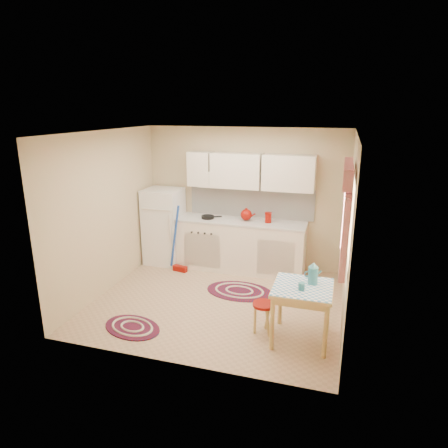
{
  "coord_description": "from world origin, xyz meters",
  "views": [
    {
      "loc": [
        1.67,
        -5.21,
        2.82
      ],
      "look_at": [
        0.02,
        0.25,
        1.15
      ],
      "focal_mm": 32.0,
      "sensor_mm": 36.0,
      "label": 1
    }
  ],
  "objects_px": {
    "fridge": "(164,226)",
    "stool": "(263,318)",
    "base_cabinets": "(241,246)",
    "table": "(301,314)"
  },
  "relations": [
    {
      "from": "fridge",
      "to": "table",
      "type": "xyz_separation_m",
      "value": [
        2.75,
        -1.94,
        -0.34
      ]
    },
    {
      "from": "base_cabinets",
      "to": "stool",
      "type": "height_order",
      "value": "base_cabinets"
    },
    {
      "from": "table",
      "to": "stool",
      "type": "relative_size",
      "value": 1.71
    },
    {
      "from": "fridge",
      "to": "base_cabinets",
      "type": "bearing_deg",
      "value": 1.96
    },
    {
      "from": "base_cabinets",
      "to": "stool",
      "type": "distance_m",
      "value": 2.14
    },
    {
      "from": "table",
      "to": "stool",
      "type": "xyz_separation_m",
      "value": [
        -0.48,
        0.02,
        -0.15
      ]
    },
    {
      "from": "fridge",
      "to": "stool",
      "type": "height_order",
      "value": "fridge"
    },
    {
      "from": "fridge",
      "to": "stool",
      "type": "bearing_deg",
      "value": -40.22
    },
    {
      "from": "fridge",
      "to": "stool",
      "type": "distance_m",
      "value": 3.01
    },
    {
      "from": "table",
      "to": "stool",
      "type": "height_order",
      "value": "table"
    }
  ]
}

